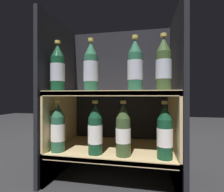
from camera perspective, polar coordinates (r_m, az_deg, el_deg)
name	(u,v)px	position (r m, az deg, el deg)	size (l,w,h in m)	color
fridge_back_wall	(120,97)	(1.13, 2.65, -0.31)	(0.65, 0.02, 0.84)	black
fridge_side_left	(59,97)	(1.03, -16.85, -0.36)	(0.02, 0.43, 0.84)	black
fridge_side_right	(177,97)	(0.92, 20.48, -0.42)	(0.02, 0.43, 0.84)	black
shelf_lower	(114,152)	(0.96, 0.58, -17.85)	(0.61, 0.39, 0.16)	#DBBC84
shelf_upper	(114,113)	(0.92, 0.63, -5.66)	(0.61, 0.39, 0.45)	#DBBC84
bottle_upper_front_0	(58,69)	(0.90, -17.33, 8.35)	(0.07, 0.07, 0.25)	#144228
bottle_upper_front_1	(91,68)	(0.83, -6.93, 8.99)	(0.07, 0.07, 0.25)	#285B42
bottle_upper_front_2	(135,67)	(0.79, 7.54, 9.46)	(0.07, 0.07, 0.25)	#285B42
bottle_upper_front_3	(164,66)	(0.79, 16.50, 9.46)	(0.07, 0.07, 0.25)	#384C28
bottle_lower_front_0	(58,129)	(0.90, -17.21, -10.18)	(0.07, 0.07, 0.25)	#285B42
bottle_lower_front_1	(95,130)	(0.83, -5.49, -11.09)	(0.07, 0.07, 0.25)	#144228
bottle_lower_front_2	(123,131)	(0.80, 3.68, -11.40)	(0.07, 0.07, 0.25)	#384C28
bottle_lower_front_3	(165,133)	(0.80, 16.84, -11.50)	(0.07, 0.07, 0.25)	#144228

